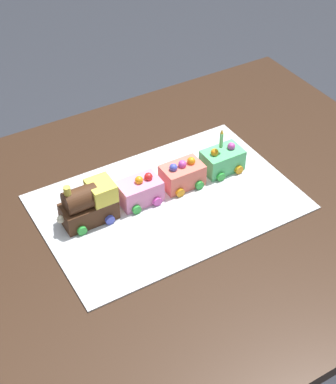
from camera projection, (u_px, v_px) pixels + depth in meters
The scene contains 7 objects.
dining_table at pixel (161, 250), 1.42m from camera, with size 1.40×1.00×0.74m.
cake_board at pixel (168, 202), 1.39m from camera, with size 0.60×0.40×0.00m, color silver.
cake_locomotive at pixel (89, 204), 1.31m from camera, with size 0.14×0.08×0.12m.
cake_car_caboose_bubblegum at pixel (140, 191), 1.37m from camera, with size 0.10×0.08×0.07m.
cake_car_gondola_coral at pixel (182, 175), 1.42m from camera, with size 0.10×0.08×0.07m.
cake_car_flatbed_mint_green at pixel (222, 160), 1.46m from camera, with size 0.10×0.08×0.07m.
birthday_candle at pixel (221, 139), 1.42m from camera, with size 0.01×0.01×0.05m.
Camera 1 is at (-0.48, -0.85, 1.67)m, focal length 54.63 mm.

